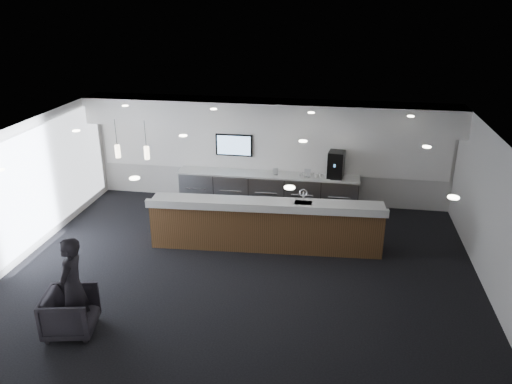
% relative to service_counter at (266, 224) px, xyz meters
% --- Properties ---
extents(ground, '(10.00, 10.00, 0.00)m').
position_rel_service_counter_xyz_m(ground, '(-0.32, -1.16, -0.57)').
color(ground, black).
rests_on(ground, ground).
extents(ceiling, '(10.00, 8.00, 0.02)m').
position_rel_service_counter_xyz_m(ceiling, '(-0.32, -1.16, 2.43)').
color(ceiling, black).
rests_on(ceiling, back_wall).
extents(back_wall, '(10.00, 0.02, 3.00)m').
position_rel_service_counter_xyz_m(back_wall, '(-0.32, 2.84, 0.93)').
color(back_wall, silver).
rests_on(back_wall, ground).
extents(left_wall, '(0.02, 8.00, 3.00)m').
position_rel_service_counter_xyz_m(left_wall, '(-5.32, -1.16, 0.93)').
color(left_wall, silver).
rests_on(left_wall, ground).
extents(right_wall, '(0.02, 8.00, 3.00)m').
position_rel_service_counter_xyz_m(right_wall, '(4.68, -1.16, 0.93)').
color(right_wall, silver).
rests_on(right_wall, ground).
extents(soffit_bulkhead, '(10.00, 0.90, 0.70)m').
position_rel_service_counter_xyz_m(soffit_bulkhead, '(-0.32, 2.39, 2.08)').
color(soffit_bulkhead, white).
rests_on(soffit_bulkhead, back_wall).
extents(alcove_panel, '(9.80, 0.06, 1.40)m').
position_rel_service_counter_xyz_m(alcove_panel, '(-0.32, 2.81, 1.03)').
color(alcove_panel, white).
rests_on(alcove_panel, back_wall).
extents(window_blinds_wall, '(0.04, 7.36, 2.55)m').
position_rel_service_counter_xyz_m(window_blinds_wall, '(-5.28, -1.16, 0.93)').
color(window_blinds_wall, silver).
rests_on(window_blinds_wall, left_wall).
extents(back_credenza, '(5.06, 0.66, 0.95)m').
position_rel_service_counter_xyz_m(back_credenza, '(-0.32, 2.47, -0.10)').
color(back_credenza, gray).
rests_on(back_credenza, ground).
extents(wall_tv, '(1.05, 0.08, 0.62)m').
position_rel_service_counter_xyz_m(wall_tv, '(-1.32, 2.74, 1.08)').
color(wall_tv, black).
rests_on(wall_tv, back_wall).
extents(pendant_left, '(0.12, 0.12, 0.30)m').
position_rel_service_counter_xyz_m(pendant_left, '(-2.72, -0.36, 1.68)').
color(pendant_left, '#FFEBC6').
rests_on(pendant_left, ceiling).
extents(pendant_right, '(0.12, 0.12, 0.30)m').
position_rel_service_counter_xyz_m(pendant_right, '(-3.42, -0.36, 1.68)').
color(pendant_right, '#FFEBC6').
rests_on(pendant_right, ceiling).
extents(ceiling_can_lights, '(7.00, 5.00, 0.02)m').
position_rel_service_counter_xyz_m(ceiling_can_lights, '(-0.32, -1.16, 2.40)').
color(ceiling_can_lights, white).
rests_on(ceiling_can_lights, ceiling).
extents(service_counter, '(5.48, 1.22, 1.49)m').
position_rel_service_counter_xyz_m(service_counter, '(0.00, 0.00, 0.00)').
color(service_counter, '#493118').
rests_on(service_counter, ground).
extents(coffee_machine, '(0.47, 0.57, 0.73)m').
position_rel_service_counter_xyz_m(coffee_machine, '(1.54, 2.51, 0.74)').
color(coffee_machine, black).
rests_on(coffee_machine, back_credenza).
extents(info_sign_left, '(0.15, 0.07, 0.20)m').
position_rel_service_counter_xyz_m(info_sign_left, '(-0.09, 2.41, 0.48)').
color(info_sign_left, silver).
rests_on(info_sign_left, back_credenza).
extents(info_sign_right, '(0.18, 0.03, 0.23)m').
position_rel_service_counter_xyz_m(info_sign_right, '(0.79, 2.38, 0.49)').
color(info_sign_right, silver).
rests_on(info_sign_right, back_credenza).
extents(armchair, '(1.02, 1.00, 0.79)m').
position_rel_service_counter_xyz_m(armchair, '(-2.92, -3.75, -0.18)').
color(armchair, black).
rests_on(armchair, ground).
extents(lounge_guest, '(0.48, 0.70, 1.84)m').
position_rel_service_counter_xyz_m(lounge_guest, '(-2.81, -3.73, 0.34)').
color(lounge_guest, black).
rests_on(lounge_guest, ground).
extents(cup_0, '(0.11, 0.11, 0.10)m').
position_rel_service_counter_xyz_m(cup_0, '(1.58, 2.41, 0.43)').
color(cup_0, white).
rests_on(cup_0, back_credenza).
extents(cup_1, '(0.15, 0.15, 0.10)m').
position_rel_service_counter_xyz_m(cup_1, '(1.44, 2.41, 0.43)').
color(cup_1, white).
rests_on(cup_1, back_credenza).
extents(cup_2, '(0.13, 0.13, 0.10)m').
position_rel_service_counter_xyz_m(cup_2, '(1.30, 2.41, 0.43)').
color(cup_2, white).
rests_on(cup_2, back_credenza).
extents(cup_3, '(0.14, 0.14, 0.10)m').
position_rel_service_counter_xyz_m(cup_3, '(1.16, 2.41, 0.43)').
color(cup_3, white).
rests_on(cup_3, back_credenza).
extents(cup_4, '(0.15, 0.15, 0.10)m').
position_rel_service_counter_xyz_m(cup_4, '(1.02, 2.41, 0.43)').
color(cup_4, white).
rests_on(cup_4, back_credenza).
extents(cup_5, '(0.12, 0.12, 0.10)m').
position_rel_service_counter_xyz_m(cup_5, '(0.88, 2.41, 0.43)').
color(cup_5, white).
rests_on(cup_5, back_credenza).
extents(cup_6, '(0.15, 0.15, 0.10)m').
position_rel_service_counter_xyz_m(cup_6, '(0.74, 2.41, 0.43)').
color(cup_6, white).
rests_on(cup_6, back_credenza).
extents(cup_7, '(0.13, 0.13, 0.10)m').
position_rel_service_counter_xyz_m(cup_7, '(0.60, 2.41, 0.43)').
color(cup_7, white).
rests_on(cup_7, back_credenza).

